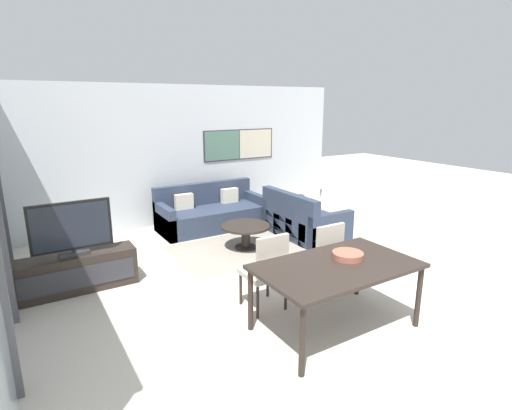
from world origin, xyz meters
The scene contains 12 objects.
ground_plane centered at (0.00, 0.00, 0.00)m, with size 24.00×24.00×0.00m, color beige.
wall_back centered at (0.04, 5.62, 1.40)m, with size 7.42×0.09×2.80m.
area_rug centered at (0.28, 3.50, 0.00)m, with size 2.44×1.61×0.01m.
tv_console centered at (-2.44, 3.29, 0.26)m, with size 1.52×0.41×0.51m.
television centered at (-2.44, 3.29, 0.86)m, with size 1.00×0.20×0.71m.
sofa_main centered at (0.28, 4.93, 0.28)m, with size 2.11×0.94×0.87m.
sofa_side centered at (1.50, 3.51, 0.28)m, with size 0.94×1.56×0.87m.
coffee_table centered at (0.28, 3.50, 0.31)m, with size 0.84×0.84×0.42m.
dining_table centered at (-0.14, 0.80, 0.69)m, with size 1.75×1.04×0.76m.
dining_chair_left centered at (-0.57, 1.53, 0.54)m, with size 0.46×0.46×0.98m.
dining_chair_centre centered at (0.28, 1.51, 0.54)m, with size 0.46×0.46×0.98m.
fruit_bowl centered at (0.08, 0.88, 0.80)m, with size 0.35×0.35×0.07m.
Camera 1 is at (-2.97, -2.15, 2.45)m, focal length 28.00 mm.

